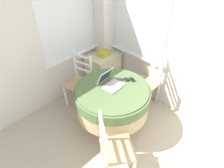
# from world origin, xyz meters

# --- Properties ---
(corner_room_shell) EXTENTS (4.22, 4.96, 2.55)m
(corner_room_shell) POSITION_xyz_m (1.13, 1.96, 1.28)
(corner_room_shell) COLOR silver
(corner_room_shell) RESTS_ON ground_plane
(round_dining_table) EXTENTS (1.13, 1.13, 0.77)m
(round_dining_table) POSITION_xyz_m (0.92, 1.90, 0.58)
(round_dining_table) COLOR #4C3D2D
(round_dining_table) RESTS_ON ground_plane
(laptop) EXTENTS (0.31, 0.33, 0.22)m
(laptop) POSITION_xyz_m (0.97, 1.97, 0.82)
(laptop) COLOR silver
(laptop) RESTS_ON round_dining_table
(computer_mouse) EXTENTS (0.06, 0.09, 0.05)m
(computer_mouse) POSITION_xyz_m (1.21, 1.88, 0.79)
(computer_mouse) COLOR black
(computer_mouse) RESTS_ON round_dining_table
(cell_phone) EXTENTS (0.09, 0.13, 0.01)m
(cell_phone) POSITION_xyz_m (1.29, 1.82, 0.78)
(cell_phone) COLOR black
(cell_phone) RESTS_ON round_dining_table
(dining_chair_near_back_window) EXTENTS (0.47, 0.48, 0.98)m
(dining_chair_near_back_window) POSITION_xyz_m (0.93, 2.70, 0.47)
(dining_chair_near_back_window) COLOR tan
(dining_chair_near_back_window) RESTS_ON ground_plane
(dining_chair_near_right_window) EXTENTS (0.41, 0.40, 0.98)m
(dining_chair_near_right_window) POSITION_xyz_m (1.72, 1.80, 0.47)
(dining_chair_near_right_window) COLOR tan
(dining_chair_near_right_window) RESTS_ON ground_plane
(dining_chair_camera_near) EXTENTS (0.55, 0.55, 0.98)m
(dining_chair_camera_near) POSITION_xyz_m (0.36, 1.33, 0.47)
(dining_chair_camera_near) COLOR tan
(dining_chair_camera_near) RESTS_ON ground_plane
(corner_cabinet) EXTENTS (0.60, 0.51, 0.68)m
(corner_cabinet) POSITION_xyz_m (1.63, 2.82, 0.34)
(corner_cabinet) COLOR beige
(corner_cabinet) RESTS_ON ground_plane
(storage_box) EXTENTS (0.22, 0.16, 0.10)m
(storage_box) POSITION_xyz_m (1.61, 2.78, 0.73)
(storage_box) COLOR gold
(storage_box) RESTS_ON corner_cabinet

